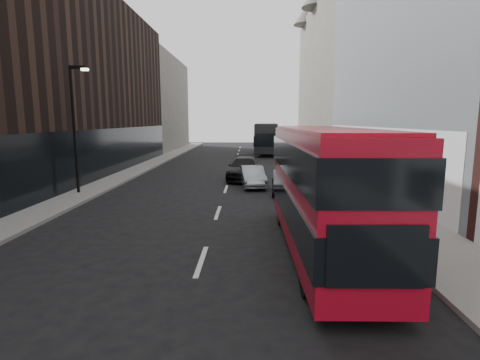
# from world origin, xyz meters

# --- Properties ---
(sidewalk_right) EXTENTS (3.00, 80.00, 0.15)m
(sidewalk_right) POSITION_xyz_m (7.50, 25.00, 0.07)
(sidewalk_right) COLOR slate
(sidewalk_right) RESTS_ON ground
(sidewalk_left) EXTENTS (2.00, 80.00, 0.15)m
(sidewalk_left) POSITION_xyz_m (-8.00, 25.00, 0.07)
(sidewalk_left) COLOR slate
(sidewalk_left) RESTS_ON ground
(building_modern_block) EXTENTS (5.03, 22.00, 20.00)m
(building_modern_block) POSITION_xyz_m (11.47, 21.00, 9.90)
(building_modern_block) COLOR gray
(building_modern_block) RESTS_ON ground
(building_victorian) EXTENTS (6.50, 24.00, 21.00)m
(building_victorian) POSITION_xyz_m (11.38, 44.00, 9.66)
(building_victorian) COLOR #615D55
(building_victorian) RESTS_ON ground
(building_left_mid) EXTENTS (5.00, 24.00, 14.00)m
(building_left_mid) POSITION_xyz_m (-11.50, 30.00, 7.00)
(building_left_mid) COLOR black
(building_left_mid) RESTS_ON ground
(building_left_far) EXTENTS (5.00, 20.00, 13.00)m
(building_left_far) POSITION_xyz_m (-11.50, 52.00, 6.50)
(building_left_far) COLOR #615D55
(building_left_far) RESTS_ON ground
(street_lamp) EXTENTS (1.06, 0.22, 7.00)m
(street_lamp) POSITION_xyz_m (-8.22, 18.00, 4.18)
(street_lamp) COLOR black
(street_lamp) RESTS_ON sidewalk_left
(red_bus) EXTENTS (2.46, 9.88, 3.98)m
(red_bus) POSITION_xyz_m (3.75, 8.91, 2.21)
(red_bus) COLOR #A30A1D
(red_bus) RESTS_ON ground
(grey_bus) EXTENTS (3.35, 11.96, 3.82)m
(grey_bus) POSITION_xyz_m (3.59, 45.28, 2.05)
(grey_bus) COLOR black
(grey_bus) RESTS_ON ground
(car_a) EXTENTS (1.84, 4.06, 1.35)m
(car_a) POSITION_xyz_m (3.56, 18.80, 0.68)
(car_a) COLOR black
(car_a) RESTS_ON ground
(car_b) EXTENTS (1.83, 4.11, 1.31)m
(car_b) POSITION_xyz_m (1.64, 20.99, 0.66)
(car_b) COLOR gray
(car_b) RESTS_ON ground
(car_c) EXTENTS (2.59, 5.58, 1.58)m
(car_c) POSITION_xyz_m (1.10, 24.00, 0.79)
(car_c) COLOR black
(car_c) RESTS_ON ground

